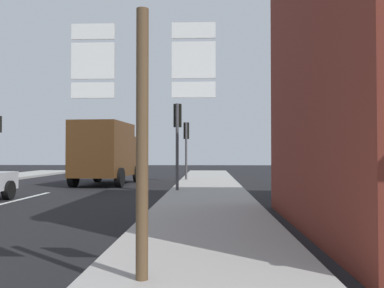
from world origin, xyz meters
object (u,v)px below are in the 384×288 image
at_px(traffic_light_near_right, 177,127).
at_px(delivery_truck, 106,151).
at_px(route_sign_post, 142,122).
at_px(traffic_light_far_right, 186,138).

bearing_deg(traffic_light_near_right, delivery_truck, 132.01).
xyz_separation_m(delivery_truck, route_sign_post, (4.30, -15.61, 0.26)).
xyz_separation_m(route_sign_post, traffic_light_near_right, (-0.45, 11.33, 0.67)).
bearing_deg(route_sign_post, traffic_light_near_right, 92.26).
height_order(delivery_truck, route_sign_post, route_sign_post).
distance_m(delivery_truck, route_sign_post, 16.19).
height_order(route_sign_post, traffic_light_near_right, traffic_light_near_right).
relative_size(route_sign_post, traffic_light_near_right, 0.92).
distance_m(delivery_truck, traffic_light_near_right, 5.83).
height_order(traffic_light_far_right, traffic_light_near_right, traffic_light_near_right).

